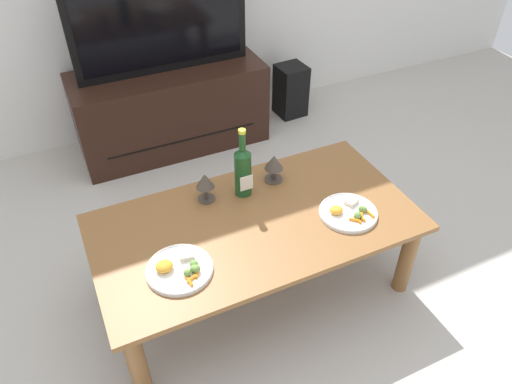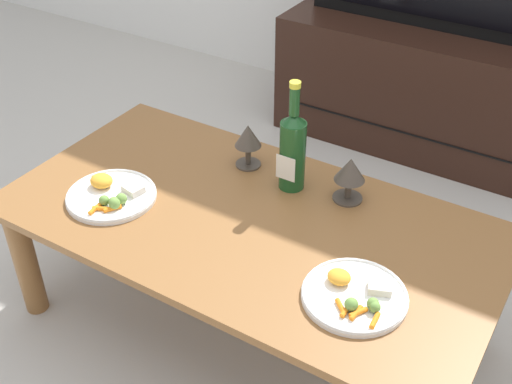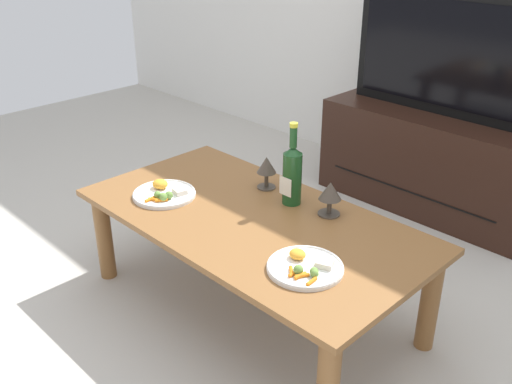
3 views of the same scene
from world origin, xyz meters
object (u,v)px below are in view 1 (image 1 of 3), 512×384
at_px(dinner_plate_left, 180,268).
at_px(dinner_plate_right, 348,212).
at_px(floor_speaker, 291,90).
at_px(tv_stand, 171,108).
at_px(tv_screen, 160,20).
at_px(goblet_right, 274,164).
at_px(wine_bottle, 243,170).
at_px(goblet_left, 205,182).
at_px(dining_table, 256,232).

bearing_deg(dinner_plate_left, dinner_plate_right, -0.01).
distance_m(floor_speaker, dinner_plate_left, 2.00).
relative_size(tv_stand, dinner_plate_right, 4.71).
xyz_separation_m(tv_screen, goblet_right, (0.17, -1.12, -0.32)).
distance_m(tv_screen, wine_bottle, 1.19).
relative_size(tv_screen, dinner_plate_right, 4.15).
xyz_separation_m(tv_screen, wine_bottle, (0.00, -1.15, -0.28)).
bearing_deg(goblet_right, tv_screen, 98.50).
bearing_deg(dinner_plate_right, goblet_left, 145.80).
bearing_deg(wine_bottle, goblet_right, 9.71).
bearing_deg(tv_screen, wine_bottle, -89.95).
bearing_deg(tv_screen, dinner_plate_left, -105.34).
bearing_deg(tv_screen, goblet_right, -81.50).
distance_m(floor_speaker, goblet_right, 1.40).
height_order(goblet_right, dinner_plate_right, goblet_right).
xyz_separation_m(goblet_right, dinner_plate_left, (-0.57, -0.35, -0.08)).
bearing_deg(tv_stand, dinner_plate_right, -76.63).
xyz_separation_m(wine_bottle, goblet_left, (-0.17, 0.03, -0.04)).
relative_size(dining_table, tv_stand, 1.15).
bearing_deg(dining_table, tv_screen, 88.83).
xyz_separation_m(wine_bottle, dinner_plate_left, (-0.41, -0.32, -0.12)).
bearing_deg(dining_table, tv_stand, 88.84).
relative_size(dining_table, floor_speaker, 3.71).
relative_size(tv_stand, goblet_right, 8.74).
xyz_separation_m(dining_table, wine_bottle, (0.03, 0.19, 0.19)).
xyz_separation_m(floor_speaker, wine_bottle, (-0.89, -1.18, 0.37)).
height_order(floor_speaker, dinner_plate_right, dinner_plate_right).
bearing_deg(dining_table, floor_speaker, 56.24).
distance_m(dining_table, floor_speaker, 1.66).
xyz_separation_m(tv_screen, dinner_plate_left, (-0.40, -1.48, -0.40)).
xyz_separation_m(goblet_right, dinner_plate_right, (0.18, -0.35, -0.08)).
bearing_deg(tv_stand, goblet_right, -81.51).
xyz_separation_m(wine_bottle, dinner_plate_right, (0.35, -0.32, -0.12)).
bearing_deg(dinner_plate_left, tv_screen, 74.66).
distance_m(dining_table, goblet_right, 0.33).
height_order(tv_screen, floor_speaker, tv_screen).
height_order(tv_stand, dinner_plate_left, tv_stand).
height_order(dining_table, goblet_right, goblet_right).
bearing_deg(dinner_plate_right, tv_screen, 103.39).
relative_size(tv_screen, wine_bottle, 3.12).
height_order(tv_stand, wine_bottle, wine_bottle).
bearing_deg(floor_speaker, dining_table, -127.26).
bearing_deg(tv_screen, tv_stand, 90.00).
xyz_separation_m(dining_table, dinner_plate_left, (-0.38, -0.13, 0.08)).
relative_size(tv_screen, goblet_left, 7.45).
bearing_deg(dining_table, goblet_left, 122.05).
distance_m(floor_speaker, dinner_plate_right, 1.61).
distance_m(tv_screen, goblet_left, 1.18).
bearing_deg(dinner_plate_right, dining_table, 161.02).
xyz_separation_m(tv_stand, wine_bottle, (0.00, -1.16, 0.29)).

